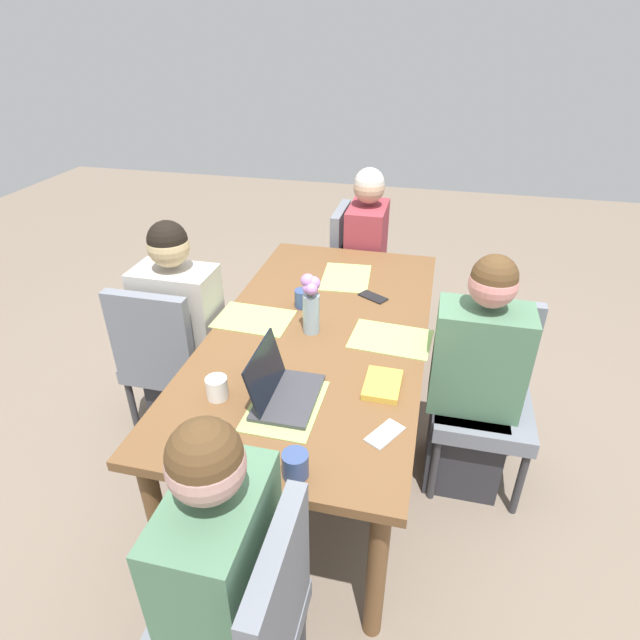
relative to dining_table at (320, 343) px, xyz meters
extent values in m
plane|color=#756656|center=(0.00, 0.00, -0.66)|extent=(10.00, 10.00, 0.00)
cube|color=brown|center=(0.00, 0.00, 0.06)|extent=(1.96, 0.99, 0.04)
cylinder|color=brown|center=(-0.90, -0.41, -0.31)|extent=(0.07, 0.07, 0.70)
cylinder|color=brown|center=(0.90, -0.41, -0.31)|extent=(0.07, 0.07, 0.70)
cylinder|color=brown|center=(-0.90, 0.41, -0.31)|extent=(0.07, 0.07, 0.70)
cylinder|color=brown|center=(0.90, 0.41, -0.31)|extent=(0.07, 0.07, 0.70)
cube|color=slate|center=(0.04, 0.80, -0.25)|extent=(0.44, 0.44, 0.08)
cube|color=slate|center=(-0.15, 0.80, 0.01)|extent=(0.06, 0.42, 0.45)
cylinder|color=#333338|center=(0.23, 0.99, -0.48)|extent=(0.04, 0.04, 0.37)
cylinder|color=#333338|center=(0.23, 0.61, -0.48)|extent=(0.04, 0.04, 0.37)
cylinder|color=#333338|center=(-0.15, 0.99, -0.48)|extent=(0.04, 0.04, 0.37)
cylinder|color=#333338|center=(-0.15, 0.61, -0.48)|extent=(0.04, 0.04, 0.37)
cube|color=#2D2D33|center=(0.04, 0.74, -0.44)|extent=(0.36, 0.34, 0.45)
cube|color=#B7B2A8|center=(0.04, 0.74, 0.04)|extent=(0.24, 0.40, 0.50)
sphere|color=tan|center=(0.04, 0.74, 0.41)|extent=(0.20, 0.20, 0.20)
sphere|color=black|center=(0.04, 0.74, 0.44)|extent=(0.19, 0.19, 0.19)
cube|color=slate|center=(1.27, -0.03, -0.25)|extent=(0.44, 0.44, 0.08)
cube|color=slate|center=(1.27, 0.16, 0.01)|extent=(0.42, 0.06, 0.45)
cylinder|color=#333338|center=(1.46, -0.22, -0.48)|extent=(0.04, 0.04, 0.37)
cylinder|color=#333338|center=(1.08, -0.22, -0.48)|extent=(0.04, 0.04, 0.37)
cylinder|color=#333338|center=(1.46, 0.16, -0.48)|extent=(0.04, 0.04, 0.37)
cylinder|color=#333338|center=(1.08, 0.16, -0.48)|extent=(0.04, 0.04, 0.37)
cube|color=#2D2D33|center=(1.21, -0.03, -0.44)|extent=(0.34, 0.36, 0.45)
cube|color=#93333D|center=(1.21, -0.03, 0.04)|extent=(0.40, 0.24, 0.50)
sphere|color=tan|center=(1.21, -0.03, 0.41)|extent=(0.20, 0.20, 0.20)
sphere|color=beige|center=(1.21, -0.03, 0.44)|extent=(0.19, 0.19, 0.19)
cube|color=slate|center=(-1.26, 0.00, -0.25)|extent=(0.44, 0.44, 0.08)
cube|color=slate|center=(-1.26, -0.19, 0.01)|extent=(0.42, 0.06, 0.45)
cylinder|color=#333338|center=(-1.07, 0.19, -0.48)|extent=(0.04, 0.04, 0.37)
cylinder|color=#333338|center=(-1.07, -0.19, -0.48)|extent=(0.04, 0.04, 0.37)
cube|color=#4C7556|center=(-1.20, 0.00, 0.04)|extent=(0.40, 0.24, 0.50)
sphere|color=tan|center=(-1.20, 0.00, 0.41)|extent=(0.20, 0.20, 0.20)
sphere|color=#51381E|center=(-1.20, 0.00, 0.44)|extent=(0.19, 0.19, 0.19)
cube|color=slate|center=(-0.02, -0.79, -0.25)|extent=(0.44, 0.44, 0.08)
cube|color=slate|center=(0.17, -0.79, 0.01)|extent=(0.06, 0.42, 0.45)
cylinder|color=#333338|center=(-0.21, -0.98, -0.48)|extent=(0.04, 0.04, 0.37)
cylinder|color=#333338|center=(-0.21, -0.60, -0.48)|extent=(0.04, 0.04, 0.37)
cylinder|color=#333338|center=(0.17, -0.98, -0.48)|extent=(0.04, 0.04, 0.37)
cylinder|color=#333338|center=(0.17, -0.60, -0.48)|extent=(0.04, 0.04, 0.37)
cube|color=#2D2D33|center=(-0.02, -0.73, -0.44)|extent=(0.36, 0.34, 0.45)
cube|color=#4C7556|center=(-0.02, -0.73, 0.04)|extent=(0.24, 0.40, 0.50)
sphere|color=#D88981|center=(-0.02, -0.73, 0.41)|extent=(0.20, 0.20, 0.20)
sphere|color=#51381E|center=(-0.02, -0.73, 0.44)|extent=(0.19, 0.19, 0.19)
cylinder|color=#8EA8B7|center=(-0.03, 0.03, 0.17)|extent=(0.08, 0.08, 0.19)
sphere|color=#B27AC6|center=(-0.01, 0.03, 0.31)|extent=(0.05, 0.05, 0.05)
cylinder|color=#477A3D|center=(-0.01, 0.03, 0.29)|extent=(0.01, 0.01, 0.04)
sphere|color=#B27AC6|center=(-0.03, 0.05, 0.33)|extent=(0.06, 0.06, 0.06)
cylinder|color=#477A3D|center=(-0.03, 0.05, 0.30)|extent=(0.01, 0.01, 0.07)
sphere|color=#B27AC6|center=(-0.04, 0.04, 0.30)|extent=(0.05, 0.05, 0.05)
cylinder|color=#477A3D|center=(-0.04, 0.04, 0.29)|extent=(0.01, 0.01, 0.04)
sphere|color=#B27AC6|center=(-0.06, 0.03, 0.31)|extent=(0.05, 0.05, 0.05)
cylinder|color=#477A3D|center=(-0.06, 0.03, 0.29)|extent=(0.01, 0.01, 0.04)
sphere|color=#B27AC6|center=(-0.02, 0.02, 0.32)|extent=(0.06, 0.06, 0.06)
cylinder|color=#477A3D|center=(-0.02, 0.02, 0.29)|extent=(0.01, 0.01, 0.06)
cube|color=#9EBC66|center=(0.02, 0.33, 0.08)|extent=(0.27, 0.37, 0.00)
cube|color=#9EBC66|center=(0.57, -0.01, 0.08)|extent=(0.38, 0.29, 0.00)
cube|color=#9EBC66|center=(-0.57, 0.00, 0.08)|extent=(0.36, 0.27, 0.00)
cube|color=#9EBC66|center=(-0.01, -0.33, 0.08)|extent=(0.28, 0.38, 0.00)
cube|color=#38383D|center=(-0.53, 0.00, 0.09)|extent=(0.32, 0.22, 0.02)
cube|color=black|center=(-0.53, 0.09, 0.19)|extent=(0.31, 0.06, 0.20)
cylinder|color=#33477A|center=(-0.89, -0.13, 0.12)|extent=(0.09, 0.09, 0.09)
cylinder|color=#33477A|center=(0.19, 0.14, 0.12)|extent=(0.08, 0.08, 0.09)
cylinder|color=white|center=(-0.58, 0.27, 0.12)|extent=(0.08, 0.08, 0.09)
cube|color=gold|center=(-0.37, -0.34, 0.09)|extent=(0.20, 0.14, 0.03)
cube|color=black|center=(0.37, -0.20, 0.08)|extent=(0.14, 0.17, 0.01)
cube|color=silver|center=(-0.64, -0.39, 0.08)|extent=(0.17, 0.14, 0.01)
camera|label=1|loc=(-2.02, -0.48, 1.35)|focal=29.07mm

